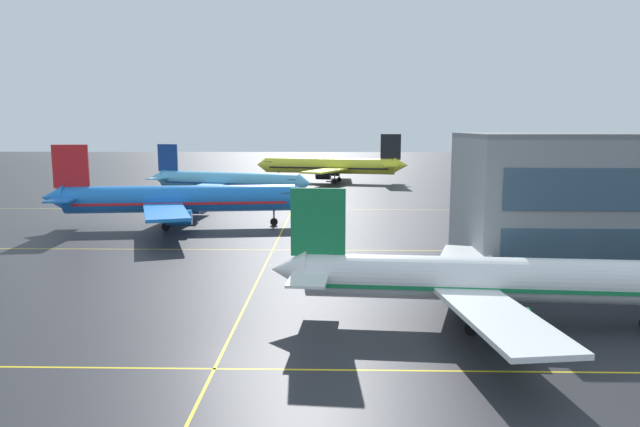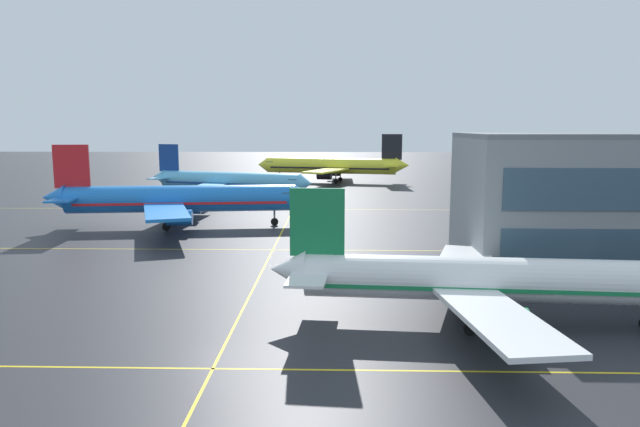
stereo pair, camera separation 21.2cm
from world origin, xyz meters
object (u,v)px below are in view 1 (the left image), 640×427
at_px(airliner_second_row, 178,199).
at_px(airliner_third_row, 227,181).
at_px(airliner_front_gate, 485,280).
at_px(airliner_far_left_stand, 331,166).

bearing_deg(airliner_second_row, airliner_third_row, 87.82).
height_order(airliner_front_gate, airliner_far_left_stand, airliner_far_left_stand).
distance_m(airliner_second_row, airliner_far_left_stand, 72.23).
relative_size(airliner_second_row, airliner_far_left_stand, 0.96).
bearing_deg(airliner_second_row, airliner_far_left_stand, 72.26).
bearing_deg(airliner_front_gate, airliner_third_row, 113.93).
xyz_separation_m(airliner_front_gate, airliner_second_row, (-33.69, 41.16, 0.68)).
relative_size(airliner_front_gate, airliner_second_row, 0.83).
distance_m(airliner_third_row, airliner_far_left_stand, 42.25).
height_order(airliner_second_row, airliner_third_row, airliner_second_row).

